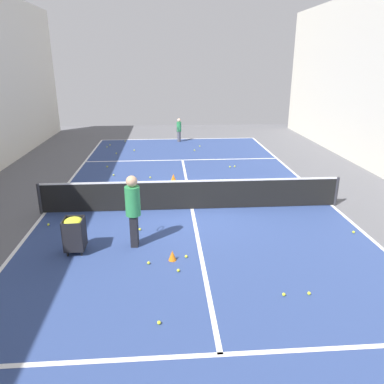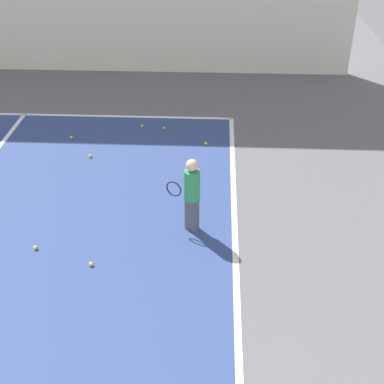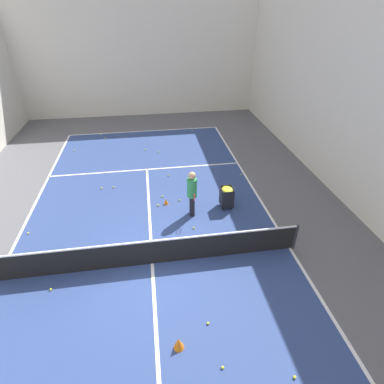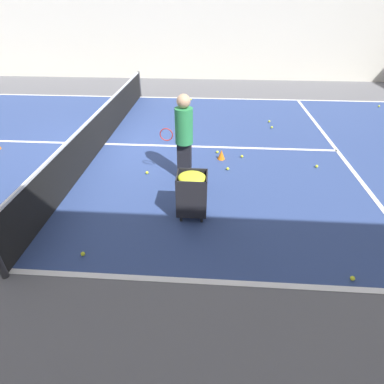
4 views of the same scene
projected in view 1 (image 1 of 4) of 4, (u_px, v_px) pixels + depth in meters
The scene contains 37 objects.
ground_plane at pixel (192, 209), 11.85m from camera, with size 33.30×33.30×0.00m, color #5B5B60.
court_playing_area at pixel (192, 209), 11.85m from camera, with size 9.12×22.75×0.00m.
line_baseline_near at pixel (178, 139), 22.56m from camera, with size 9.12×0.10×0.00m, color white.
line_sideline_left at pixel (332, 205), 12.16m from camera, with size 0.10×22.75×0.00m, color white.
line_sideline_right at pixel (45, 213), 11.54m from camera, with size 0.10×22.75×0.00m, color white.
line_service_near at pixel (182, 160), 17.74m from camera, with size 9.12×0.10×0.00m, color white.
line_service_far at pixel (220, 355), 5.96m from camera, with size 9.12×0.10×0.00m, color white.
line_centre_service at pixel (192, 209), 11.85m from camera, with size 0.10×12.51×0.00m, color white.
tennis_net at pixel (192, 194), 11.69m from camera, with size 9.42×0.10×0.96m.
player_near_baseline at pixel (179, 128), 21.61m from camera, with size 0.35×0.62×1.34m.
coach_at_net at pixel (133, 206), 9.18m from camera, with size 0.39×0.71×1.85m.
ball_cart at pixel (74, 229), 8.98m from camera, with size 0.47×0.53×0.90m.
training_cone_0 at pixel (173, 178), 14.39m from camera, with size 0.26×0.26×0.35m, color orange.
training_cone_1 at pixel (172, 255), 8.76m from camera, with size 0.19×0.19×0.25m, color orange.
tennis_ball_0 at pixel (150, 177), 14.97m from camera, with size 0.07×0.07×0.07m, color yellow.
tennis_ball_1 at pixel (276, 199), 12.59m from camera, with size 0.07×0.07×0.07m, color yellow.
tennis_ball_2 at pixel (186, 256), 8.90m from camera, with size 0.07×0.07×0.07m, color yellow.
tennis_ball_3 at pixel (354, 232), 10.17m from camera, with size 0.07×0.07×0.07m, color yellow.
tennis_ball_4 at pixel (140, 229), 10.34m from camera, with size 0.07×0.07×0.07m, color yellow.
tennis_ball_5 at pixel (284, 294), 7.45m from camera, with size 0.07×0.07×0.07m, color yellow.
tennis_ball_6 at pixel (114, 175), 15.28m from camera, with size 0.07×0.07×0.07m, color yellow.
tennis_ball_7 at pixel (110, 145), 20.80m from camera, with size 0.07×0.07×0.07m, color yellow.
tennis_ball_8 at pixel (235, 166), 16.54m from camera, with size 0.07×0.07×0.07m, color yellow.
tennis_ball_10 at pixel (107, 147), 20.29m from camera, with size 0.07×0.07×0.07m, color yellow.
tennis_ball_12 at pixel (107, 167), 16.50m from camera, with size 0.07×0.07×0.07m, color yellow.
tennis_ball_14 at pixel (152, 186), 13.92m from camera, with size 0.07×0.07×0.07m, color yellow.
tennis_ball_15 at pixel (195, 150), 19.55m from camera, with size 0.07×0.07×0.07m, color yellow.
tennis_ball_16 at pixel (309, 293), 7.48m from camera, with size 0.07×0.07×0.07m, color yellow.
tennis_ball_18 at pixel (230, 167), 16.47m from camera, with size 0.07×0.07×0.07m, color yellow.
tennis_ball_19 at pixel (159, 323), 6.64m from camera, with size 0.07×0.07×0.07m, color yellow.
tennis_ball_20 at pixel (125, 141), 21.79m from camera, with size 0.07×0.07×0.07m, color yellow.
tennis_ball_22 at pixel (149, 263), 8.61m from camera, with size 0.07×0.07×0.07m, color yellow.
tennis_ball_23 at pixel (200, 146), 20.50m from camera, with size 0.07×0.07×0.07m, color yellow.
tennis_ball_24 at pixel (116, 153), 18.91m from camera, with size 0.07×0.07×0.07m, color yellow.
tennis_ball_26 at pixel (134, 150), 19.55m from camera, with size 0.07×0.07×0.07m, color yellow.
tennis_ball_27 at pixel (48, 225), 10.64m from camera, with size 0.07×0.07×0.07m, color yellow.
tennis_ball_29 at pixel (178, 270), 8.30m from camera, with size 0.07×0.07×0.07m, color yellow.
Camera 1 is at (0.80, 10.98, 4.42)m, focal length 35.00 mm.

